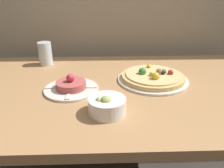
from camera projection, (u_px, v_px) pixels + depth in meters
The scene contains 5 objects.
dining_table at pixel (119, 103), 0.99m from camera, with size 1.37×0.85×0.72m.
pizza_plate at pixel (153, 77), 0.99m from camera, with size 0.32×0.32×0.06m.
tartare_plate at pixel (71, 87), 0.90m from camera, with size 0.22×0.22×0.07m.
small_bowl at pixel (107, 105), 0.73m from camera, with size 0.13×0.13×0.07m.
drinking_glass at pixel (45, 54), 1.18m from camera, with size 0.07×0.07×0.12m.
Camera 1 is at (-0.06, -0.44, 1.12)m, focal length 35.00 mm.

